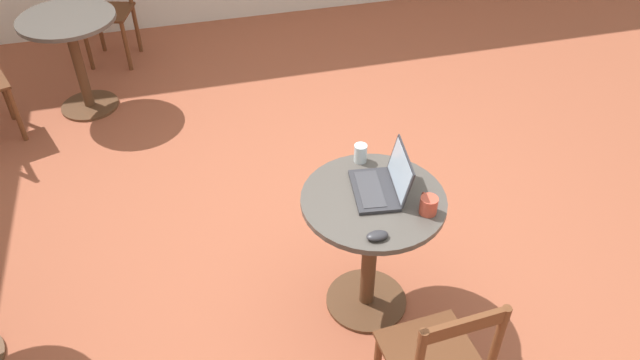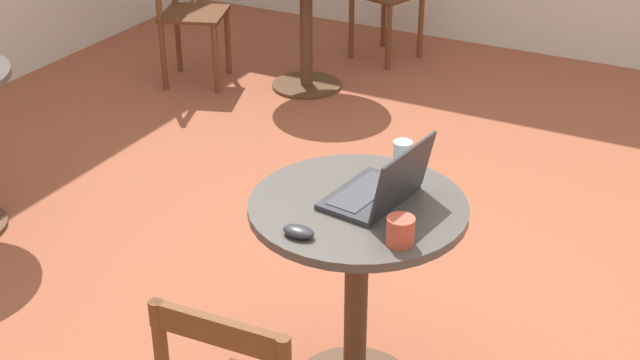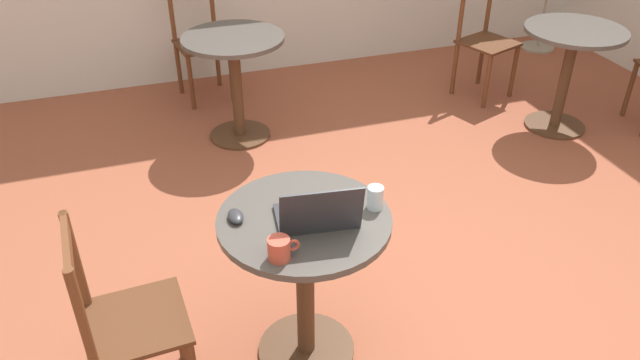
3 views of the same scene
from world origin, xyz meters
name	(u,v)px [view 1 (image 1 of 3)]	position (x,y,z in m)	size (l,w,h in m)	color
ground_plane	(335,239)	(0.00, 0.00, 0.00)	(16.00, 16.00, 0.00)	#9E5138
cafe_table_near	(371,230)	(-0.51, -0.03, 0.55)	(0.69, 0.69, 0.76)	#51331E
cafe_table_mid	(73,44)	(1.91, 1.47, 0.55)	(0.69, 0.69, 0.76)	#51331E
chair_mid_right	(108,10)	(2.67, 1.23, 0.45)	(0.48, 0.48, 0.90)	brown
laptop	(382,184)	(-0.47, -0.09, 0.80)	(0.34, 0.28, 0.21)	#2D2D33
mouse	(377,236)	(-0.77, 0.04, 0.77)	(0.06, 0.10, 0.03)	#2D2D33
mug	(428,205)	(-0.67, -0.24, 0.80)	(0.12, 0.08, 0.09)	#C64C38
drinking_glass	(360,153)	(-0.22, -0.06, 0.81)	(0.07, 0.07, 0.10)	silver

